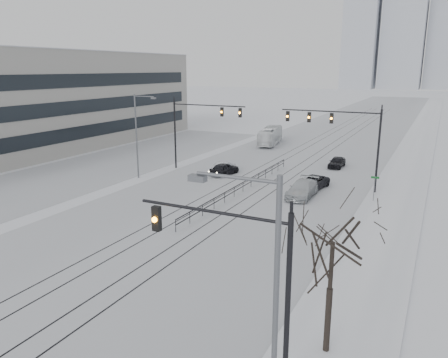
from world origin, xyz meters
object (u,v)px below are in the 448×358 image
sedan_sb_inner (224,169)px  sedan_nb_far (337,162)px  traffic_mast_near (245,271)px  sedan_sb_outer (224,167)px  box_truck (270,136)px  sedan_nb_right (302,189)px  bare_tree (332,254)px  sedan_nb_front (312,183)px

sedan_sb_inner → sedan_nb_far: 14.04m
traffic_mast_near → sedan_sb_outer: 34.56m
traffic_mast_near → sedan_nb_far: size_ratio=1.84×
sedan_sb_outer → sedan_nb_far: size_ratio=1.01×
traffic_mast_near → sedan_sb_outer: bearing=117.8°
box_truck → sedan_sb_inner: bearing=87.1°
sedan_nb_right → box_truck: 28.84m
sedan_nb_right → box_truck: (-12.89, 25.79, 0.57)m
bare_tree → sedan_nb_right: (-7.58, 21.88, -3.73)m
sedan_sb_outer → sedan_nb_front: size_ratio=0.84×
sedan_sb_outer → sedan_nb_far: 13.83m
sedan_nb_front → sedan_nb_far: sedan_nb_far is taller
box_truck → sedan_nb_far: bearing=127.8°
sedan_nb_front → traffic_mast_near: bearing=-69.0°
bare_tree → sedan_nb_far: bare_tree is taller
bare_tree → sedan_sb_outer: 33.22m
sedan_sb_inner → sedan_nb_front: sedan_sb_inner is taller
bare_tree → sedan_sb_outer: bearing=123.9°
sedan_sb_outer → box_truck: size_ratio=0.40×
sedan_sb_inner → sedan_nb_front: size_ratio=0.88×
traffic_mast_near → sedan_nb_front: (-5.14, 28.06, -3.93)m
sedan_sb_outer → sedan_nb_front: (10.87, -2.32, 0.01)m
sedan_sb_inner → box_truck: bearing=-73.0°
sedan_sb_inner → sedan_sb_outer: sedan_sb_inner is taller
traffic_mast_near → sedan_nb_right: size_ratio=1.34×
bare_tree → sedan_nb_front: bare_tree is taller
traffic_mast_near → sedan_sb_inner: size_ratio=1.74×
sedan_sb_outer → sedan_nb_far: bearing=-142.8°
sedan_nb_right → sedan_nb_far: bearing=89.1°
sedan_sb_inner → sedan_sb_outer: size_ratio=1.05×
traffic_mast_near → sedan_sb_inner: (-15.51, 29.44, -3.88)m
sedan_nb_far → box_truck: (-13.01, 11.88, 0.68)m
sedan_sb_inner → box_truck: (-2.55, 21.24, 0.64)m
sedan_nb_front → sedan_nb_far: (0.09, 10.74, 0.01)m
sedan_nb_far → sedan_sb_inner: bearing=-136.6°
traffic_mast_near → bare_tree: size_ratio=1.15×
sedan_nb_right → box_truck: box_truck is taller
sedan_sb_inner → box_truck: size_ratio=0.42×
bare_tree → box_truck: bare_tree is taller
sedan_nb_front → sedan_nb_far: bearing=100.2°
bare_tree → sedan_sb_inner: size_ratio=1.51×
sedan_sb_inner → sedan_nb_far: bearing=-128.0°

